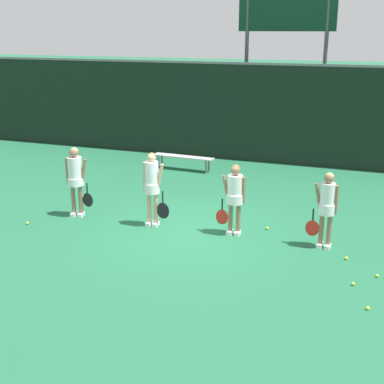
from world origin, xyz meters
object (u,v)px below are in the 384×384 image
tennis_ball_3 (353,284)px  tennis_ball_7 (230,223)px  bench_courtside (183,158)px  tennis_ball_4 (267,228)px  tennis_ball_2 (346,258)px  tennis_ball_1 (27,223)px  player_2 (235,194)px  scoreboard (286,25)px  player_1 (152,184)px  player_0 (76,175)px  tennis_ball_5 (377,276)px  player_3 (327,204)px  tennis_ball_0 (368,308)px  tennis_ball_6 (82,197)px

tennis_ball_3 → tennis_ball_7: bearing=143.0°
bench_courtside → tennis_ball_4: bearing=-46.1°
tennis_ball_4 → tennis_ball_2: bearing=-30.4°
tennis_ball_1 → tennis_ball_7: tennis_ball_1 is taller
player_2 → tennis_ball_4: size_ratio=23.07×
tennis_ball_1 → tennis_ball_3: size_ratio=1.03×
scoreboard → player_1: 9.36m
player_0 → player_1: 2.06m
tennis_ball_1 → player_1: bearing=19.4°
tennis_ball_1 → bench_courtside: bearing=75.4°
bench_courtside → tennis_ball_5: size_ratio=32.59×
player_3 → player_1: bearing=-173.5°
bench_courtside → tennis_ball_3: 9.00m
bench_courtside → tennis_ball_0: bearing=-47.2°
player_1 → tennis_ball_2: 4.65m
player_2 → tennis_ball_0: size_ratio=24.06×
tennis_ball_3 → tennis_ball_6: tennis_ball_6 is taller
tennis_ball_1 → tennis_ball_6: size_ratio=0.98×
tennis_ball_2 → tennis_ball_4: bearing=149.6°
tennis_ball_0 → tennis_ball_5: size_ratio=1.05×
bench_courtside → tennis_ball_0: size_ratio=31.11×
player_1 → tennis_ball_6: (-2.76, 1.28, -1.01)m
bench_courtside → tennis_ball_5: 8.91m
tennis_ball_5 → tennis_ball_3: bearing=-128.0°
tennis_ball_2 → tennis_ball_3: bearing=-78.9°
scoreboard → tennis_ball_3: size_ratio=88.15×
player_0 → tennis_ball_6: 1.80m
scoreboard → bench_courtside: bearing=-127.0°
tennis_ball_0 → tennis_ball_3: (-0.30, 0.84, -0.00)m
player_3 → tennis_ball_5: size_ratio=25.58×
player_2 → scoreboard: bearing=94.1°
tennis_ball_4 → scoreboard: bearing=99.5°
player_3 → tennis_ball_5: 1.86m
tennis_ball_5 → tennis_ball_7: bearing=152.6°
tennis_ball_3 → tennis_ball_4: bearing=133.4°
player_2 → tennis_ball_2: (2.55, -0.56, -0.94)m
tennis_ball_4 → tennis_ball_7: bearing=176.3°
tennis_ball_2 → tennis_ball_4: tennis_ball_4 is taller
tennis_ball_6 → player_1: bearing=-24.9°
tennis_ball_1 → tennis_ball_4: 5.74m
player_0 → tennis_ball_5: 7.34m
player_2 → tennis_ball_3: (2.77, -1.69, -0.94)m
bench_courtside → tennis_ball_7: bearing=-53.3°
tennis_ball_4 → tennis_ball_7: (-0.93, 0.06, -0.00)m
player_0 → tennis_ball_7: bearing=2.9°
player_3 → tennis_ball_3: 2.03m
player_2 → tennis_ball_5: bearing=-20.8°
tennis_ball_0 → tennis_ball_7: bearing=136.9°
tennis_ball_3 → tennis_ball_7: (-3.05, 2.30, -0.00)m
tennis_ball_1 → tennis_ball_5: tennis_ball_1 is taller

